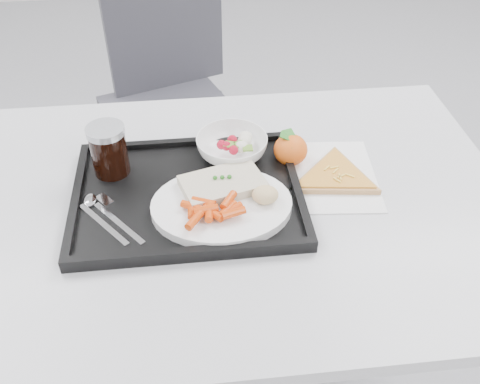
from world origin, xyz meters
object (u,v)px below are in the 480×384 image
(table, at_px, (217,223))
(salad_bowl, at_px, (232,147))
(tangerine, at_px, (291,150))
(cola_glass, at_px, (109,149))
(dinner_plate, at_px, (222,206))
(pizza_slice, at_px, (335,176))
(tray, at_px, (188,195))
(chair, at_px, (169,82))

(table, distance_m, salad_bowl, 0.17)
(table, bearing_deg, tangerine, 31.17)
(cola_glass, height_order, tangerine, cola_glass)
(dinner_plate, height_order, tangerine, tangerine)
(salad_bowl, relative_size, pizza_slice, 0.53)
(table, distance_m, tangerine, 0.22)
(table, relative_size, tray, 2.67)
(tangerine, bearing_deg, dinner_plate, -137.09)
(chair, height_order, salad_bowl, chair)
(chair, bearing_deg, dinner_plate, -83.23)
(cola_glass, bearing_deg, pizza_slice, -7.79)
(tray, bearing_deg, cola_glass, 150.33)
(tray, height_order, salad_bowl, salad_bowl)
(cola_glass, bearing_deg, dinner_plate, -33.55)
(tray, xyz_separation_m, tangerine, (0.22, 0.09, 0.03))
(table, distance_m, cola_glass, 0.27)
(pizza_slice, bearing_deg, cola_glass, 172.21)
(dinner_plate, xyz_separation_m, tangerine, (0.16, 0.15, 0.01))
(tray, bearing_deg, dinner_plate, -41.58)
(chair, xyz_separation_m, tray, (0.05, -0.88, 0.22))
(dinner_plate, distance_m, pizza_slice, 0.26)
(salad_bowl, height_order, cola_glass, cola_glass)
(chair, xyz_separation_m, tangerine, (0.27, -0.78, 0.25))
(dinner_plate, height_order, salad_bowl, salad_bowl)
(cola_glass, xyz_separation_m, tangerine, (0.38, 0.01, -0.04))
(table, relative_size, tangerine, 14.72)
(table, xyz_separation_m, salad_bowl, (0.05, 0.12, 0.11))
(chair, distance_m, dinner_plate, 0.97)
(table, relative_size, dinner_plate, 4.44)
(dinner_plate, xyz_separation_m, salad_bowl, (0.04, 0.17, 0.01))
(cola_glass, bearing_deg, chair, 82.37)
(salad_bowl, distance_m, cola_glass, 0.26)
(table, xyz_separation_m, chair, (-0.10, 0.88, -0.15))
(table, relative_size, salad_bowl, 7.89)
(dinner_plate, xyz_separation_m, cola_glass, (-0.22, 0.14, 0.05))
(cola_glass, height_order, pizza_slice, cola_glass)
(table, xyz_separation_m, cola_glass, (-0.21, 0.10, 0.14))
(pizza_slice, bearing_deg, tray, -175.47)
(dinner_plate, bearing_deg, table, 100.49)
(table, bearing_deg, tray, 170.29)
(chair, xyz_separation_m, salad_bowl, (0.15, -0.76, 0.25))
(table, relative_size, chair, 1.29)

